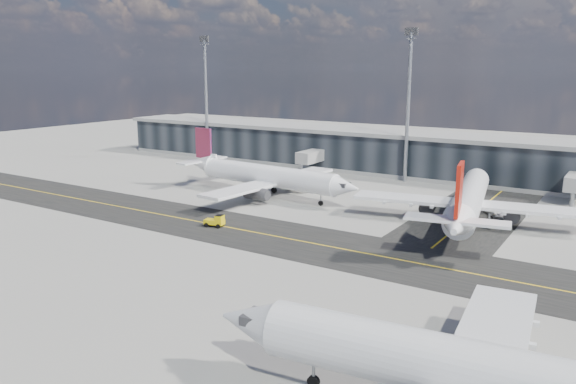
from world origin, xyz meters
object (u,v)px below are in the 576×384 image
at_px(airliner_near, 505,381).
at_px(service_van, 497,212).
at_px(airliner_af, 266,176).
at_px(baggage_tug, 216,221).
at_px(airliner_redtail, 469,200).

relative_size(airliner_near, service_van, 8.08).
bearing_deg(airliner_near, airliner_af, 41.02).
height_order(airliner_near, service_van, airliner_near).
relative_size(airliner_near, baggage_tug, 13.15).
bearing_deg(airliner_af, baggage_tug, 19.54).
xyz_separation_m(airliner_af, airliner_redtail, (34.52, -0.47, 0.19)).
relative_size(airliner_redtail, baggage_tug, 12.94).
xyz_separation_m(airliner_near, baggage_tug, (-43.66, 26.29, -2.95)).
bearing_deg(airliner_redtail, baggage_tug, -157.24).
distance_m(airliner_near, baggage_tug, 51.05).
relative_size(airliner_af, airliner_near, 0.94).
bearing_deg(airliner_redtail, airliner_af, 168.97).
xyz_separation_m(airliner_af, service_van, (36.81, 7.55, -2.90)).
relative_size(airliner_af, service_van, 7.57).
height_order(airliner_af, baggage_tug, airliner_af).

